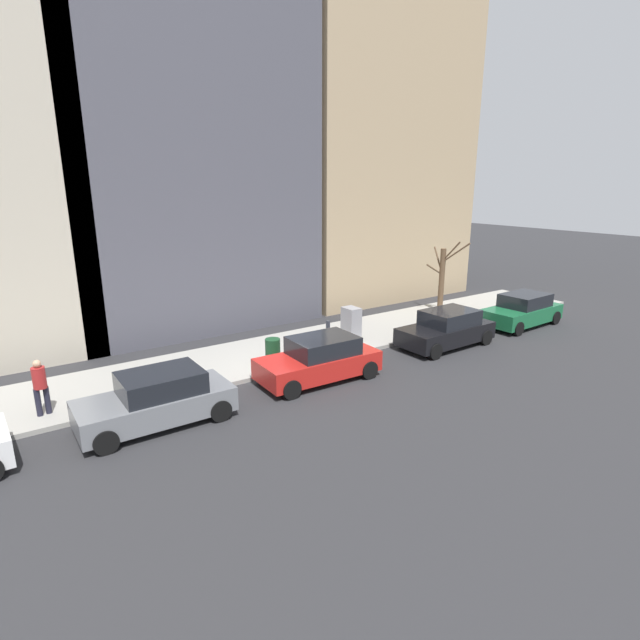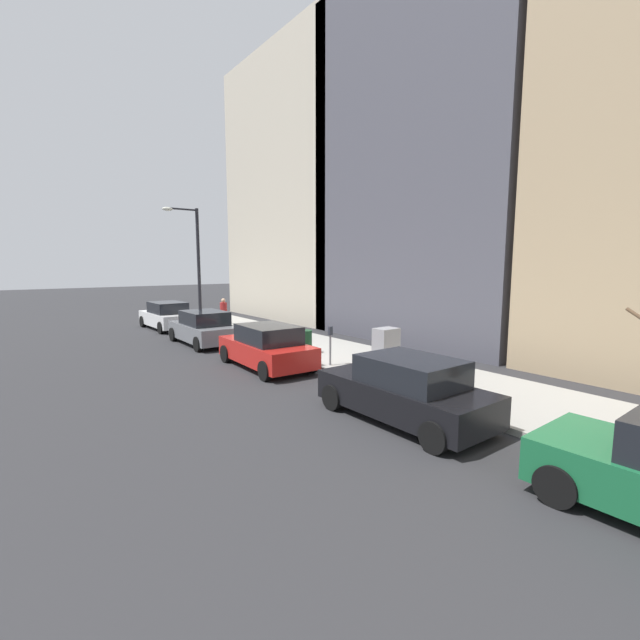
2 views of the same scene
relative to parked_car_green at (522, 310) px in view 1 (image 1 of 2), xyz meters
name	(u,v)px [view 1 (image 1 of 2)]	position (x,y,z in m)	size (l,w,h in m)	color
ground_plane	(287,373)	(1.12, 12.32, -0.74)	(120.00, 120.00, 0.00)	#2B2B2D
sidewalk	(261,355)	(3.12, 12.32, -0.66)	(4.00, 36.00, 0.15)	#9E9B93
parked_car_green	(522,310)	(0.00, 0.00, 0.00)	(2.03, 4.25, 1.52)	#196038
parked_car_black	(447,329)	(-0.06, 5.33, 0.00)	(1.95, 4.21, 1.52)	black
parked_car_red	(319,360)	(-0.05, 11.73, 0.00)	(2.05, 4.26, 1.52)	red
parked_car_grey	(157,400)	(-0.13, 17.31, 0.00)	(1.94, 4.21, 1.52)	slate
parking_meter	(328,334)	(1.57, 10.21, 0.24)	(0.14, 0.10, 1.35)	slate
utility_box	(351,325)	(2.42, 8.40, 0.11)	(0.83, 0.61, 1.43)	#A8A399
bare_tree	(442,277)	(3.70, 1.51, 1.18)	(2.29, 1.19, 3.66)	brown
trash_bin	(273,351)	(2.02, 12.39, -0.14)	(0.56, 0.56, 0.90)	#14381E
pedestrian_near_meter	(40,384)	(2.03, 19.93, 0.35)	(0.36, 0.40, 1.66)	#1E1E2D
office_tower_left	(347,144)	(12.01, 1.27, 8.06)	(10.78, 10.78, 17.60)	tan
office_block_center	(165,144)	(12.12, 12.44, 7.63)	(10.99, 10.99, 16.73)	#4C4C56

